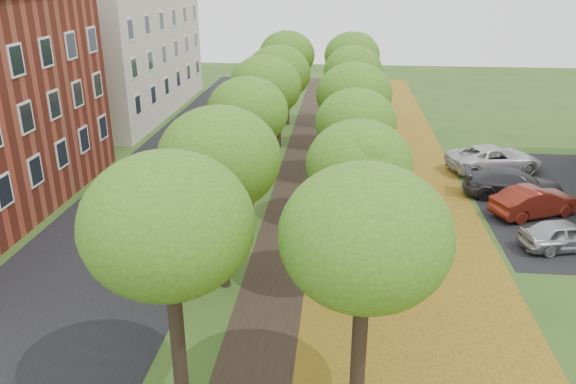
% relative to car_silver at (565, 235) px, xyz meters
% --- Properties ---
extents(street_asphalt, '(8.00, 70.00, 0.01)m').
position_rel_car_silver_xyz_m(street_asphalt, '(-19.07, 4.69, -0.64)').
color(street_asphalt, black).
rests_on(street_asphalt, ground).
extents(footpath, '(3.20, 70.00, 0.01)m').
position_rel_car_silver_xyz_m(footpath, '(-11.57, 4.69, -0.64)').
color(footpath, black).
rests_on(footpath, ground).
extents(leaf_verge, '(7.50, 70.00, 0.01)m').
position_rel_car_silver_xyz_m(leaf_verge, '(-6.57, 4.69, -0.64)').
color(leaf_verge, '#A5811E').
rests_on(leaf_verge, ground).
extents(parking_lot, '(9.00, 16.00, 0.01)m').
position_rel_car_silver_xyz_m(parking_lot, '(1.93, 5.69, -0.64)').
color(parking_lot, black).
rests_on(parking_lot, ground).
extents(tree_row_west, '(3.92, 33.92, 6.67)m').
position_rel_car_silver_xyz_m(tree_row_west, '(-13.77, 4.69, 4.32)').
color(tree_row_west, black).
rests_on(tree_row_west, ground).
extents(tree_row_east, '(3.92, 33.92, 6.67)m').
position_rel_car_silver_xyz_m(tree_row_east, '(-8.97, 4.69, 4.32)').
color(tree_row_east, black).
rests_on(tree_row_east, ground).
extents(building_cream, '(10.30, 20.30, 10.40)m').
position_rel_car_silver_xyz_m(building_cream, '(-28.57, 22.69, 4.56)').
color(building_cream, beige).
rests_on(building_cream, ground).
extents(car_silver, '(4.05, 2.38, 1.29)m').
position_rel_car_silver_xyz_m(car_silver, '(0.00, 0.00, 0.00)').
color(car_silver, '#B1B1B6').
rests_on(car_silver, ground).
extents(car_red, '(4.60, 3.19, 1.44)m').
position_rel_car_silver_xyz_m(car_red, '(-0.17, 3.51, 0.07)').
color(car_red, maroon).
rests_on(car_red, ground).
extents(car_grey, '(5.26, 2.57, 1.47)m').
position_rel_car_silver_xyz_m(car_grey, '(-0.57, 5.84, 0.09)').
color(car_grey, '#313136').
rests_on(car_grey, ground).
extents(car_white, '(6.02, 4.04, 1.53)m').
position_rel_car_silver_xyz_m(car_white, '(-0.57, 9.97, 0.12)').
color(car_white, silver).
rests_on(car_white, ground).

